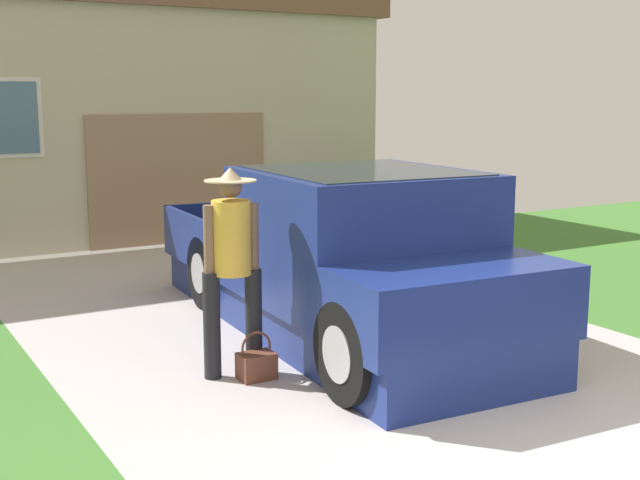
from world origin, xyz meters
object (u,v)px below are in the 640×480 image
at_px(person_with_hat, 232,257).
at_px(handbag, 256,364).
at_px(house_with_garage, 40,88).
at_px(wheeled_trash_bin, 364,202).
at_px(pickup_truck, 352,263).

xyz_separation_m(person_with_hat, handbag, (0.12, -0.18, -0.88)).
xyz_separation_m(person_with_hat, house_with_garage, (0.50, 9.06, 1.42)).
relative_size(handbag, wheeled_trash_bin, 0.37).
xyz_separation_m(handbag, wheeled_trash_bin, (4.56, 5.29, 0.47)).
bearing_deg(pickup_truck, wheeled_trash_bin, -121.11).
bearing_deg(house_with_garage, person_with_hat, -93.16).
bearing_deg(person_with_hat, handbag, -47.25).
height_order(person_with_hat, wheeled_trash_bin, person_with_hat).
bearing_deg(house_with_garage, pickup_truck, -83.83).
xyz_separation_m(person_with_hat, wheeled_trash_bin, (4.68, 5.11, -0.42)).
distance_m(house_with_garage, wheeled_trash_bin, 6.05).
relative_size(person_with_hat, house_with_garage, 0.16).
distance_m(pickup_truck, handbag, 1.57).
distance_m(handbag, wheeled_trash_bin, 7.00).
xyz_separation_m(handbag, house_with_garage, (0.38, 9.25, 2.30)).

